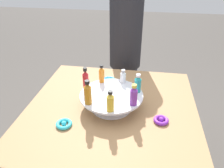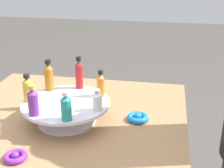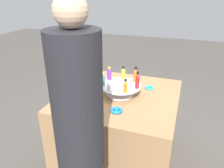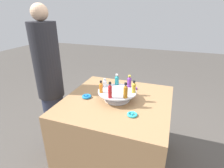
{
  "view_description": "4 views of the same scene",
  "coord_description": "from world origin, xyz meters",
  "px_view_note": "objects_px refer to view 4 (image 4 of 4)",
  "views": [
    {
      "loc": [
        1.01,
        0.16,
        1.5
      ],
      "look_at": [
        -0.02,
        0.0,
        0.88
      ],
      "focal_mm": 35.0,
      "sensor_mm": 36.0,
      "label": 1
    },
    {
      "loc": [
        -0.38,
        1.07,
        1.37
      ],
      "look_at": [
        -0.19,
        0.0,
        0.92
      ],
      "focal_mm": 50.0,
      "sensor_mm": 36.0,
      "label": 2
    },
    {
      "loc": [
        -1.61,
        -0.49,
        1.58
      ],
      "look_at": [
        -0.21,
        0.0,
        0.92
      ],
      "focal_mm": 35.0,
      "sensor_mm": 36.0,
      "label": 3
    },
    {
      "loc": [
        0.44,
        -1.38,
        1.51
      ],
      "look_at": [
        -0.05,
        0.0,
        0.89
      ],
      "focal_mm": 28.0,
      "sensor_mm": 36.0,
      "label": 4
    }
  ],
  "objects_px": {
    "bottle_purple": "(129,82)",
    "ribbon_bow_teal": "(132,114)",
    "bottle_red": "(110,91)",
    "bottle_gold": "(134,87)",
    "person_figure": "(50,84)",
    "ribbon_bow_purple": "(133,88)",
    "display_stand": "(117,94)",
    "bottle_orange": "(101,87)",
    "bottle_clear": "(105,83)",
    "bottle_amber": "(126,91)",
    "ribbon_bow_blue": "(87,96)",
    "bottle_teal": "(117,80)"
  },
  "relations": [
    {
      "from": "bottle_purple",
      "to": "ribbon_bow_teal",
      "type": "bearing_deg",
      "value": -70.97
    },
    {
      "from": "bottle_red",
      "to": "bottle_gold",
      "type": "xyz_separation_m",
      "value": [
        0.16,
        0.17,
        -0.01
      ]
    },
    {
      "from": "ribbon_bow_teal",
      "to": "person_figure",
      "type": "bearing_deg",
      "value": 167.02
    },
    {
      "from": "ribbon_bow_teal",
      "to": "ribbon_bow_purple",
      "type": "xyz_separation_m",
      "value": [
        -0.11,
        0.49,
        0.0
      ]
    },
    {
      "from": "display_stand",
      "to": "bottle_purple",
      "type": "xyz_separation_m",
      "value": [
        0.08,
        0.13,
        0.09
      ]
    },
    {
      "from": "bottle_purple",
      "to": "person_figure",
      "type": "height_order",
      "value": "person_figure"
    },
    {
      "from": "bottle_orange",
      "to": "ribbon_bow_teal",
      "type": "relative_size",
      "value": 1.34
    },
    {
      "from": "display_stand",
      "to": "person_figure",
      "type": "relative_size",
      "value": 0.23
    },
    {
      "from": "bottle_clear",
      "to": "bottle_gold",
      "type": "relative_size",
      "value": 0.74
    },
    {
      "from": "bottle_orange",
      "to": "bottle_amber",
      "type": "height_order",
      "value": "bottle_amber"
    },
    {
      "from": "bottle_amber",
      "to": "ribbon_bow_teal",
      "type": "relative_size",
      "value": 1.63
    },
    {
      "from": "bottle_red",
      "to": "ribbon_bow_blue",
      "type": "relative_size",
      "value": 1.6
    },
    {
      "from": "display_stand",
      "to": "person_figure",
      "type": "bearing_deg",
      "value": 179.91
    },
    {
      "from": "bottle_gold",
      "to": "ribbon_bow_blue",
      "type": "xyz_separation_m",
      "value": [
        -0.43,
        -0.08,
        -0.13
      ]
    },
    {
      "from": "bottle_clear",
      "to": "bottle_red",
      "type": "bearing_deg",
      "value": -57.38
    },
    {
      "from": "bottle_clear",
      "to": "bottle_orange",
      "type": "bearing_deg",
      "value": -83.09
    },
    {
      "from": "display_stand",
      "to": "ribbon_bow_purple",
      "type": "xyz_separation_m",
      "value": [
        0.09,
        0.28,
        -0.05
      ]
    },
    {
      "from": "bottle_purple",
      "to": "bottle_teal",
      "type": "bearing_deg",
      "value": 174.05
    },
    {
      "from": "bottle_red",
      "to": "bottle_purple",
      "type": "xyz_separation_m",
      "value": [
        0.09,
        0.28,
        -0.01
      ]
    },
    {
      "from": "bottle_red",
      "to": "ribbon_bow_purple",
      "type": "height_order",
      "value": "bottle_red"
    },
    {
      "from": "bottle_clear",
      "to": "ribbon_bow_blue",
      "type": "distance_m",
      "value": 0.21
    },
    {
      "from": "bottle_purple",
      "to": "ribbon_bow_blue",
      "type": "relative_size",
      "value": 1.32
    },
    {
      "from": "display_stand",
      "to": "ribbon_bow_teal",
      "type": "bearing_deg",
      "value": -47.69
    },
    {
      "from": "bottle_red",
      "to": "bottle_purple",
      "type": "bearing_deg",
      "value": 71.2
    },
    {
      "from": "bottle_orange",
      "to": "ribbon_bow_purple",
      "type": "distance_m",
      "value": 0.44
    },
    {
      "from": "bottle_clear",
      "to": "bottle_orange",
      "type": "xyz_separation_m",
      "value": [
        0.02,
        -0.13,
        0.01
      ]
    },
    {
      "from": "bottle_purple",
      "to": "ribbon_bow_teal",
      "type": "xyz_separation_m",
      "value": [
        0.12,
        -0.34,
        -0.13
      ]
    },
    {
      "from": "bottle_gold",
      "to": "person_figure",
      "type": "xyz_separation_m",
      "value": [
        -0.89,
        -0.02,
        -0.09
      ]
    },
    {
      "from": "person_figure",
      "to": "display_stand",
      "type": "bearing_deg",
      "value": 0.0
    },
    {
      "from": "bottle_red",
      "to": "ribbon_bow_blue",
      "type": "xyz_separation_m",
      "value": [
        -0.27,
        0.09,
        -0.14
      ]
    },
    {
      "from": "bottle_orange",
      "to": "bottle_amber",
      "type": "relative_size",
      "value": 0.82
    },
    {
      "from": "ribbon_bow_teal",
      "to": "person_figure",
      "type": "height_order",
      "value": "person_figure"
    },
    {
      "from": "bottle_amber",
      "to": "ribbon_bow_teal",
      "type": "xyz_separation_m",
      "value": [
        0.09,
        -0.11,
        -0.14
      ]
    },
    {
      "from": "display_stand",
      "to": "bottle_gold",
      "type": "xyz_separation_m",
      "value": [
        0.15,
        0.02,
        0.09
      ]
    },
    {
      "from": "bottle_clear",
      "to": "bottle_amber",
      "type": "xyz_separation_m",
      "value": [
        0.25,
        -0.15,
        0.02
      ]
    },
    {
      "from": "bottle_orange",
      "to": "bottle_amber",
      "type": "bearing_deg",
      "value": -5.95
    },
    {
      "from": "bottle_orange",
      "to": "bottle_red",
      "type": "relative_size",
      "value": 0.78
    },
    {
      "from": "bottle_orange",
      "to": "bottle_red",
      "type": "xyz_separation_m",
      "value": [
        0.11,
        -0.07,
        0.01
      ]
    },
    {
      "from": "ribbon_bow_teal",
      "to": "display_stand",
      "type": "bearing_deg",
      "value": 132.31
    },
    {
      "from": "ribbon_bow_blue",
      "to": "bottle_orange",
      "type": "bearing_deg",
      "value": -6.49
    },
    {
      "from": "bottle_amber",
      "to": "bottle_gold",
      "type": "height_order",
      "value": "bottle_amber"
    },
    {
      "from": "bottle_amber",
      "to": "bottle_orange",
      "type": "bearing_deg",
      "value": 174.05
    },
    {
      "from": "bottle_red",
      "to": "ribbon_bow_blue",
      "type": "bearing_deg",
      "value": 162.31
    },
    {
      "from": "ribbon_bow_teal",
      "to": "bottle_gold",
      "type": "bearing_deg",
      "value": 101.72
    },
    {
      "from": "bottle_purple",
      "to": "bottle_teal",
      "type": "relative_size",
      "value": 1.08
    },
    {
      "from": "bottle_amber",
      "to": "person_figure",
      "type": "distance_m",
      "value": 0.86
    },
    {
      "from": "bottle_gold",
      "to": "person_figure",
      "type": "height_order",
      "value": "person_figure"
    },
    {
      "from": "bottle_red",
      "to": "bottle_teal",
      "type": "distance_m",
      "value": 0.29
    },
    {
      "from": "ribbon_bow_teal",
      "to": "person_figure",
      "type": "relative_size",
      "value": 0.05
    },
    {
      "from": "bottle_orange",
      "to": "ribbon_bow_purple",
      "type": "relative_size",
      "value": 1.41
    }
  ]
}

